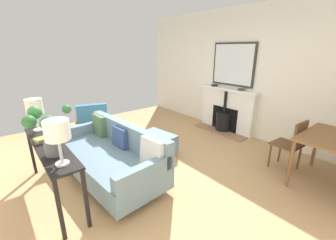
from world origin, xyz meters
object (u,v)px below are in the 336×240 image
Objects in this scene: potted_plant at (49,130)px; table_lamp_near_end at (34,108)px; fireplace at (226,112)px; mantel_bowl_near at (214,85)px; mantel_bowl_far at (241,89)px; armchair_accent at (92,119)px; ottoman at (156,143)px; sofa at (111,156)px; table_lamp_far_end at (57,132)px; book_stack at (46,139)px; console_table at (50,151)px; dining_chair_near_fireplace at (293,142)px.

table_lamp_near_end is at bearing -91.42° from potted_plant.
potted_plant reaches higher than fireplace.
mantel_bowl_near is 1.01× the size of mantel_bowl_far.
armchair_accent is 1.46× the size of potted_plant.
table_lamp_near_end is (1.74, -0.51, 0.86)m from ottoman.
table_lamp_near_end is at bearing -16.43° from ottoman.
mantel_bowl_far reaches higher than sofa.
book_stack is at bearing -90.03° from table_lamp_far_end.
armchair_accent is (-0.34, -1.62, 0.11)m from sofa.
ottoman is (-0.94, -0.12, -0.09)m from sofa.
table_lamp_near_end is at bearing -90.00° from console_table.
console_table is (3.81, 0.09, 0.21)m from fireplace.
armchair_accent is at bearing -139.21° from table_lamp_near_end.
dining_chair_near_fireplace is at bearing 126.53° from ottoman.
console_table is at bearing 54.85° from armchair_accent.
dining_chair_near_fireplace is (-3.08, 1.69, -0.16)m from console_table.
potted_plant is (0.02, -0.29, -0.06)m from table_lamp_far_end.
console_table is at bearing -28.77° from dining_chair_near_fireplace.
dining_chair_near_fireplace is at bearing 71.69° from mantel_bowl_near.
mantel_bowl_near reaches higher than ottoman.
ottoman is at bearing 111.72° from armchair_accent.
book_stack is (3.81, -0.38, -0.26)m from mantel_bowl_far.
mantel_bowl_far is 3.30m from armchair_accent.
armchair_accent reaches higher than ottoman.
table_lamp_far_end is 0.86× the size of potted_plant.
potted_plant is at bearing 86.00° from console_table.
book_stack is at bearing -90.19° from console_table.
table_lamp_far_end is at bearing 89.97° from book_stack.
dining_chair_near_fireplace is (-2.28, 1.70, 0.17)m from sofa.
book_stack reaches higher than ottoman.
fireplace is 2.63× the size of potted_plant.
sofa is 2.43× the size of dining_chair_near_fireplace.
dining_chair_near_fireplace is at bearing 63.51° from mantel_bowl_far.
mantel_bowl_near is at bearing -169.57° from ottoman.
mantel_bowl_near is 0.51× the size of book_stack.
console_table is 1.98× the size of dining_chair_near_fireplace.
table_lamp_near_end is at bearing -38.25° from sofa.
table_lamp_far_end reaches higher than fireplace.
console_table is (0.80, 0.00, 0.33)m from sofa.
fireplace is 0.71× the size of sofa.
armchair_accent is at bearing -29.80° from fireplace.
mantel_bowl_near is 3.86m from console_table.
book_stack is at bearing -5.63° from mantel_bowl_far.
fireplace is 3.82m from book_stack.
potted_plant reaches higher than mantel_bowl_far.
fireplace is 10.00× the size of mantel_bowl_far.
console_table is at bearing 90.00° from table_lamp_near_end.
table_lamp_near_end reaches higher than sofa.
mantel_bowl_near is (-0.00, -0.41, 0.60)m from fireplace.
book_stack is at bearing -0.74° from fireplace.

